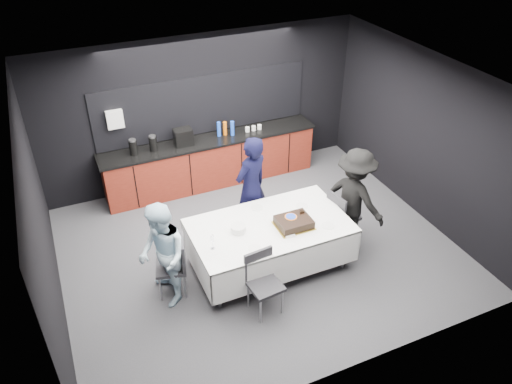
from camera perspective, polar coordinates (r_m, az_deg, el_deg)
ground at (r=8.08m, az=0.29°, el=-6.56°), size 6.00×6.00×0.00m
room_shell at (r=7.02m, az=0.33°, el=5.07°), size 6.04×5.04×2.82m
kitchenette at (r=9.47m, az=-5.28°, el=3.94°), size 4.10×0.64×2.05m
party_table at (r=7.40m, az=1.57°, el=-4.61°), size 2.32×1.32×0.78m
cake_assembly at (r=7.27m, az=4.34°, el=-3.47°), size 0.53×0.43×0.17m
plate_stack at (r=7.16m, az=-2.03°, el=-4.21°), size 0.22×0.22×0.10m
loose_plate_near at (r=6.89m, az=-0.12°, el=-6.46°), size 0.18×0.18×0.01m
loose_plate_right_a at (r=7.71m, az=5.27°, el=-1.60°), size 0.19×0.19×0.01m
loose_plate_right_b at (r=7.36m, az=8.23°, el=-3.82°), size 0.19×0.19×0.01m
loose_plate_far at (r=7.65m, az=0.07°, el=-1.80°), size 0.19×0.19×0.01m
fork_pile at (r=7.11m, az=3.91°, el=-4.96°), size 0.16×0.12×0.02m
champagne_flute at (r=6.82m, az=-5.03°, el=-5.42°), size 0.06×0.06×0.22m
chair_left at (r=7.14m, az=-9.11°, el=-7.89°), size 0.52×0.52×0.92m
chair_right at (r=8.05m, az=9.60°, el=-2.48°), size 0.49×0.49×0.92m
chair_near at (r=6.82m, az=0.71°, el=-9.76°), size 0.46×0.46×0.92m
person_center at (r=7.92m, az=-0.56°, el=0.50°), size 0.76×0.65×1.78m
person_left at (r=6.88m, az=-10.65°, el=-7.15°), size 0.63×0.79×1.58m
person_right at (r=7.94m, az=11.13°, el=-0.60°), size 0.98×1.23×1.66m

